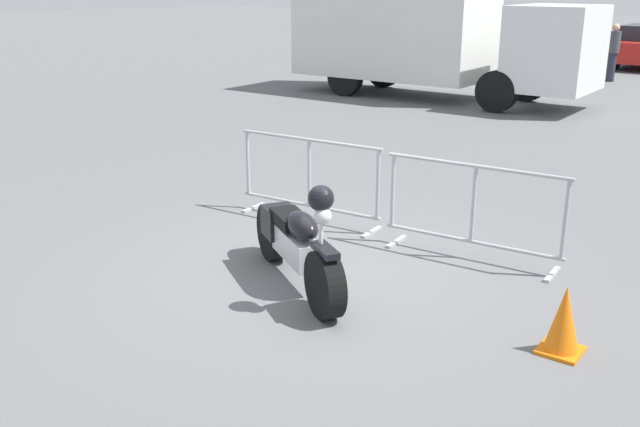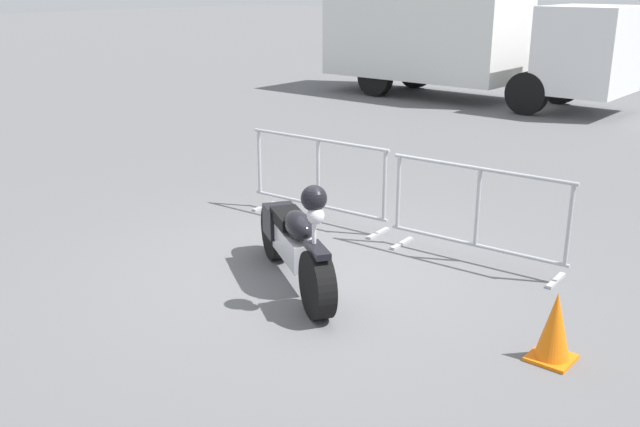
# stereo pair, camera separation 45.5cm
# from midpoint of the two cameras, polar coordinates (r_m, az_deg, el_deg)

# --- Properties ---
(ground_plane) EXTENTS (120.00, 120.00, 0.00)m
(ground_plane) POSITION_cam_midpoint_polar(r_m,az_deg,el_deg) (7.52, -1.98, -4.72)
(ground_plane) COLOR #5B5B5E
(motorcycle) EXTENTS (1.91, 1.30, 1.22)m
(motorcycle) POSITION_cam_midpoint_polar(r_m,az_deg,el_deg) (7.05, -3.77, -2.27)
(motorcycle) COLOR black
(motorcycle) RESTS_ON ground
(crowd_barrier_near) EXTENTS (2.04, 0.55, 1.07)m
(crowd_barrier_near) POSITION_cam_midpoint_polar(r_m,az_deg,el_deg) (8.94, -2.32, 2.78)
(crowd_barrier_near) COLOR #9EA0A5
(crowd_barrier_near) RESTS_ON ground
(crowd_barrier_far) EXTENTS (2.04, 0.55, 1.07)m
(crowd_barrier_far) POSITION_cam_midpoint_polar(r_m,az_deg,el_deg) (7.82, 10.52, 0.19)
(crowd_barrier_far) COLOR #9EA0A5
(crowd_barrier_far) RESTS_ON ground
(box_truck) EXTENTS (7.71, 2.32, 2.98)m
(box_truck) POSITION_cam_midpoint_polar(r_m,az_deg,el_deg) (18.85, 7.60, 14.14)
(box_truck) COLOR silver
(box_truck) RESTS_ON ground
(parked_car_maroon) EXTENTS (1.83, 4.31, 1.45)m
(parked_car_maroon) POSITION_cam_midpoint_polar(r_m,az_deg,el_deg) (32.46, 4.31, 14.30)
(parked_car_maroon) COLOR maroon
(parked_car_maroon) RESTS_ON ground
(parked_car_green) EXTENTS (1.79, 4.22, 1.42)m
(parked_car_green) POSITION_cam_midpoint_polar(r_m,az_deg,el_deg) (30.82, 8.61, 13.92)
(parked_car_green) COLOR #236B38
(parked_car_green) RESTS_ON ground
(parked_car_silver) EXTENTS (1.79, 4.22, 1.42)m
(parked_car_silver) POSITION_cam_midpoint_polar(r_m,az_deg,el_deg) (29.51, 13.49, 13.45)
(parked_car_silver) COLOR #B7BABF
(parked_car_silver) RESTS_ON ground
(parked_car_blue) EXTENTS (1.87, 4.39, 1.48)m
(parked_car_blue) POSITION_cam_midpoint_polar(r_m,az_deg,el_deg) (29.10, 19.20, 12.96)
(parked_car_blue) COLOR #284799
(parked_car_blue) RESTS_ON ground
(pedestrian) EXTENTS (0.42, 0.42, 1.69)m
(pedestrian) POSITION_cam_midpoint_polar(r_m,az_deg,el_deg) (23.34, 21.89, 12.02)
(pedestrian) COLOR #262838
(pedestrian) RESTS_ON ground
(traffic_cone) EXTENTS (0.34, 0.34, 0.59)m
(traffic_cone) POSITION_cam_midpoint_polar(r_m,az_deg,el_deg) (6.12, 16.91, -8.21)
(traffic_cone) COLOR orange
(traffic_cone) RESTS_ON ground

